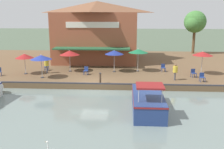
% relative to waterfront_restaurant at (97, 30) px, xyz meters
% --- Properties ---
extents(ground_plane, '(220.00, 220.00, 0.00)m').
position_rel_waterfront_restaurant_xyz_m(ground_plane, '(13.25, 1.23, -4.67)').
color(ground_plane, '#4C5B47').
extents(quay_deck, '(22.00, 56.00, 0.60)m').
position_rel_waterfront_restaurant_xyz_m(quay_deck, '(2.25, 1.23, -4.37)').
color(quay_deck, brown).
rests_on(quay_deck, ground).
extents(quay_edge_fender, '(0.20, 50.40, 0.10)m').
position_rel_waterfront_restaurant_xyz_m(quay_edge_fender, '(13.15, 1.23, -4.02)').
color(quay_edge_fender, '#2D2D33').
rests_on(quay_edge_fender, quay_deck).
extents(waterfront_restaurant, '(11.98, 11.16, 8.02)m').
position_rel_waterfront_restaurant_xyz_m(waterfront_restaurant, '(0.00, 0.00, 0.00)').
color(waterfront_restaurant, brown).
rests_on(waterfront_restaurant, quay_deck).
extents(patio_umbrella_near_quay_edge, '(1.91, 1.91, 2.22)m').
position_rel_waterfront_restaurant_xyz_m(patio_umbrella_near_quay_edge, '(9.56, -6.65, -2.13)').
color(patio_umbrella_near_quay_edge, '#B7B7B7').
rests_on(patio_umbrella_near_quay_edge, quay_deck).
extents(patio_umbrella_by_entrance, '(2.09, 2.09, 2.47)m').
position_rel_waterfront_restaurant_xyz_m(patio_umbrella_by_entrance, '(8.52, 12.11, -1.86)').
color(patio_umbrella_by_entrance, '#B7B7B7').
rests_on(patio_umbrella_by_entrance, quay_deck).
extents(patio_umbrella_far_corner, '(2.20, 2.20, 2.38)m').
position_rel_waterfront_restaurant_xyz_m(patio_umbrella_far_corner, '(8.02, -2.16, -1.97)').
color(patio_umbrella_far_corner, '#B7B7B7').
rests_on(patio_umbrella_far_corner, quay_deck).
extents(patio_umbrella_back_row, '(2.15, 2.15, 2.54)m').
position_rel_waterfront_restaurant_xyz_m(patio_umbrella_back_row, '(7.52, 5.41, -1.78)').
color(patio_umbrella_back_row, '#B7B7B7').
rests_on(patio_umbrella_back_row, quay_deck).
extents(patio_umbrella_mid_patio_right, '(2.09, 2.09, 2.35)m').
position_rel_waterfront_restaurant_xyz_m(patio_umbrella_mid_patio_right, '(11.13, -4.30, -1.98)').
color(patio_umbrella_mid_patio_right, '#B7B7B7').
rests_on(patio_umbrella_mid_patio_right, quay_deck).
extents(patio_umbrella_mid_patio_left, '(2.07, 2.07, 2.45)m').
position_rel_waterfront_restaurant_xyz_m(patio_umbrella_mid_patio_left, '(7.95, 2.78, -1.89)').
color(patio_umbrella_mid_patio_left, '#B7B7B7').
rests_on(patio_umbrella_mid_patio_left, quay_deck).
extents(cafe_chair_back_row_seat, '(0.46, 0.46, 0.85)m').
position_rel_waterfront_restaurant_xyz_m(cafe_chair_back_row_seat, '(7.70, -4.96, -3.59)').
color(cafe_chair_back_row_seat, navy).
rests_on(cafe_chair_back_row_seat, quay_deck).
extents(cafe_chair_mid_patio, '(0.47, 0.47, 0.85)m').
position_rel_waterfront_restaurant_xyz_m(cafe_chair_mid_patio, '(11.71, 11.29, -3.59)').
color(cafe_chair_mid_patio, navy).
rests_on(cafe_chair_mid_patio, quay_deck).
extents(cafe_chair_facing_river, '(0.49, 0.49, 0.85)m').
position_rel_waterfront_restaurant_xyz_m(cafe_chair_facing_river, '(9.51, -0.14, -3.59)').
color(cafe_chair_facing_river, navy).
rests_on(cafe_chair_facing_river, quay_deck).
extents(cafe_chair_far_corner_seat, '(0.53, 0.53, 0.85)m').
position_rel_waterfront_restaurant_xyz_m(cafe_chair_far_corner_seat, '(9.97, 10.93, -3.59)').
color(cafe_chair_far_corner_seat, navy).
rests_on(cafe_chair_far_corner_seat, quay_deck).
extents(cafe_chair_under_first_umbrella, '(0.48, 0.48, 0.85)m').
position_rel_waterfront_restaurant_xyz_m(cafe_chair_under_first_umbrella, '(7.48, 8.24, -3.59)').
color(cafe_chair_under_first_umbrella, navy).
rests_on(cafe_chair_under_first_umbrella, quay_deck).
extents(person_near_entrance, '(0.47, 0.47, 1.65)m').
position_rel_waterfront_restaurant_xyz_m(person_near_entrance, '(9.08, -4.48, -3.04)').
color(person_near_entrance, '#4C4C56').
rests_on(person_near_entrance, quay_deck).
extents(person_mid_patio, '(0.45, 0.45, 1.59)m').
position_rel_waterfront_restaurant_xyz_m(person_mid_patio, '(11.26, 8.84, -3.08)').
color(person_mid_patio, '#4C4C56').
rests_on(person_mid_patio, quay_deck).
extents(motorboat_fourth_along, '(6.13, 2.13, 2.26)m').
position_rel_waterfront_restaurant_xyz_m(motorboat_fourth_along, '(17.58, 5.68, -3.91)').
color(motorboat_fourth_along, navy).
rests_on(motorboat_fourth_along, river_water).
extents(mooring_post, '(0.22, 0.22, 0.99)m').
position_rel_waterfront_restaurant_xyz_m(mooring_post, '(12.90, 1.74, -3.57)').
color(mooring_post, '#473323').
rests_on(mooring_post, quay_deck).
extents(tree_behind_restaurant, '(3.68, 3.51, 6.88)m').
position_rel_waterfront_restaurant_xyz_m(tree_behind_restaurant, '(-6.51, 14.91, 0.92)').
color(tree_behind_restaurant, brown).
rests_on(tree_behind_restaurant, quay_deck).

